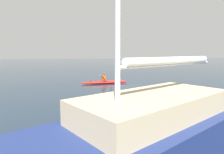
# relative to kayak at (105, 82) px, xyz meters

# --- Properties ---
(ground_plane) EXTENTS (160.00, 160.00, 0.00)m
(ground_plane) POSITION_rel_kayak_xyz_m (-1.62, 2.43, -0.14)
(ground_plane) COLOR #1E2D3D
(kayak) EXTENTS (4.43, 0.93, 0.28)m
(kayak) POSITION_rel_kayak_xyz_m (0.00, 0.00, 0.00)
(kayak) COLOR red
(kayak) RESTS_ON ground
(kayaker) EXTENTS (0.49, 2.44, 0.73)m
(kayaker) POSITION_rel_kayak_xyz_m (0.07, 0.00, 0.44)
(kayaker) COLOR #E04C14
(kayaker) RESTS_ON kayak
(sailboat_end_of_pier) EXTENTS (10.00, 6.71, 13.65)m
(sailboat_end_of_pier) POSITION_rel_kayak_xyz_m (1.47, 13.44, 0.63)
(sailboat_end_of_pier) COLOR navy
(sailboat_end_of_pier) RESTS_ON ground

